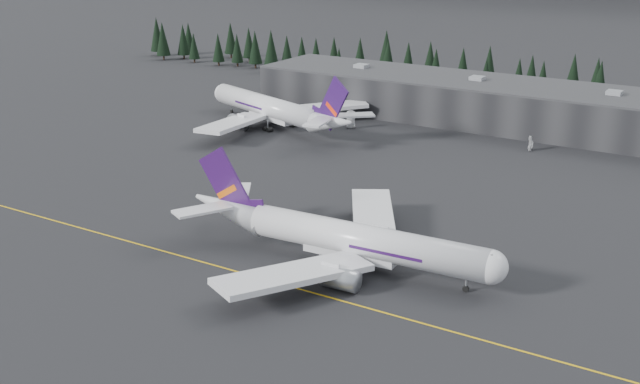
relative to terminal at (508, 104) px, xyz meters
The scene contains 8 objects.
ground 125.16m from the terminal, 90.00° to the right, with size 1400.00×1400.00×0.00m, color black.
taxiline 127.16m from the terminal, 90.00° to the right, with size 400.00×0.40×0.02m, color gold.
terminal is the anchor object (origin of this frame).
treeline 37.02m from the terminal, 90.00° to the left, with size 360.00×20.00×15.00m, color black.
jet_main 114.85m from the terminal, 85.10° to the right, with size 62.32×57.42×18.31m.
jet_parked 68.44m from the terminal, 144.75° to the right, with size 63.86×57.36×19.34m.
gse_vehicle_a 47.30m from the terminal, 142.74° to the right, with size 2.53×5.48×1.52m, color silver.
gse_vehicle_b 28.82m from the terminal, 57.37° to the right, with size 1.64×4.08×1.39m, color silver.
Camera 1 is at (77.14, -102.75, 58.36)m, focal length 45.00 mm.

